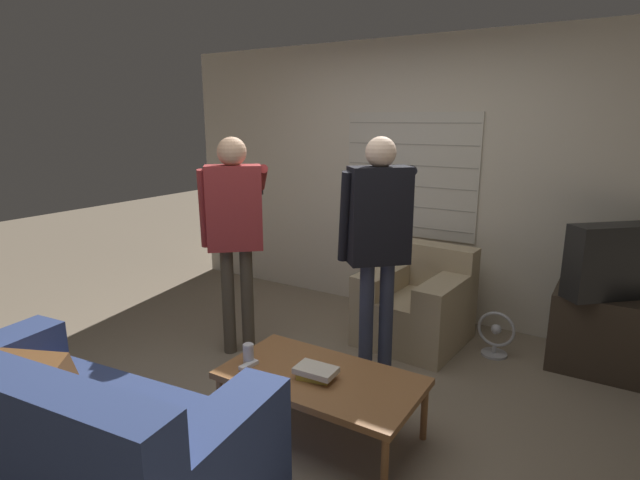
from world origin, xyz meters
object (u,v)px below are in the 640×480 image
at_px(spare_remote, 249,365).
at_px(floor_fan, 496,335).
at_px(tv, 625,261).
at_px(person_left_standing, 235,219).
at_px(armchair_beige, 417,304).
at_px(couch_blue, 72,453).
at_px(coffee_table, 321,380).
at_px(book_stack, 316,372).
at_px(person_right_standing, 378,231).
at_px(soda_can, 248,354).

distance_m(spare_remote, floor_fan, 2.05).
xyz_separation_m(tv, person_left_standing, (-2.58, -1.18, 0.23)).
bearing_deg(armchair_beige, couch_blue, 81.52).
distance_m(armchair_beige, person_left_standing, 1.67).
height_order(couch_blue, person_left_standing, person_left_standing).
distance_m(couch_blue, person_left_standing, 1.97).
bearing_deg(coffee_table, armchair_beige, 90.17).
xyz_separation_m(book_stack, floor_fan, (0.65, 1.64, -0.25)).
xyz_separation_m(tv, spare_remote, (-1.86, -1.92, -0.46)).
bearing_deg(person_right_standing, person_left_standing, 144.94).
distance_m(armchair_beige, tv, 1.55).
xyz_separation_m(couch_blue, person_left_standing, (-0.51, 1.75, 0.74)).
relative_size(person_left_standing, soda_can, 13.55).
bearing_deg(soda_can, person_right_standing, 63.73).
xyz_separation_m(couch_blue, soda_can, (0.18, 1.04, 0.10)).
bearing_deg(floor_fan, person_left_standing, -150.74).
relative_size(couch_blue, coffee_table, 1.57).
bearing_deg(person_left_standing, person_right_standing, -32.00).
distance_m(person_right_standing, soda_can, 1.17).
relative_size(soda_can, floor_fan, 0.34).
relative_size(couch_blue, tv, 2.37).
bearing_deg(soda_can, book_stack, 7.64).
relative_size(armchair_beige, spare_remote, 6.44).
relative_size(book_stack, soda_can, 1.91).
bearing_deg(soda_can, spare_remote, -50.06).
distance_m(armchair_beige, person_right_standing, 1.10).
height_order(coffee_table, soda_can, soda_can).
height_order(couch_blue, person_right_standing, person_right_standing).
distance_m(person_right_standing, floor_fan, 1.41).
bearing_deg(armchair_beige, tv, -166.58).
bearing_deg(armchair_beige, book_stack, 94.42).
bearing_deg(coffee_table, book_stack, -100.26).
height_order(coffee_table, person_left_standing, person_left_standing).
relative_size(couch_blue, soda_can, 14.42).
xyz_separation_m(couch_blue, armchair_beige, (0.62, 2.70, -0.03)).
distance_m(coffee_table, person_right_standing, 1.07).
bearing_deg(person_right_standing, armchair_beige, 44.94).
distance_m(couch_blue, spare_remote, 1.03).
height_order(couch_blue, soda_can, couch_blue).
height_order(couch_blue, floor_fan, couch_blue).
xyz_separation_m(armchair_beige, person_left_standing, (-1.14, -0.95, 0.77)).
xyz_separation_m(couch_blue, floor_fan, (1.27, 2.75, -0.18)).
bearing_deg(tv, person_right_standing, -8.30).
height_order(soda_can, floor_fan, soda_can).
xyz_separation_m(armchair_beige, floor_fan, (0.65, 0.05, -0.15)).
bearing_deg(couch_blue, person_left_standing, 100.48).
xyz_separation_m(armchair_beige, book_stack, (-0.00, -1.60, 0.10)).
height_order(person_right_standing, floor_fan, person_right_standing).
distance_m(coffee_table, book_stack, 0.08).
height_order(book_stack, floor_fan, book_stack).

